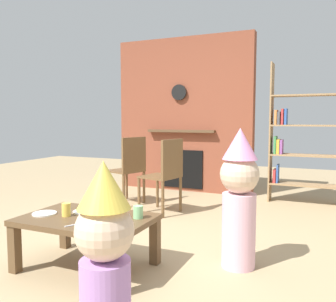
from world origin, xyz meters
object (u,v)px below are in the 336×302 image
Objects in this scene: paper_cup_near_right at (95,210)px; paper_cup_center at (66,210)px; child_in_pink at (239,194)px; paper_cup_near_left at (98,217)px; paper_plate_front at (85,212)px; dining_chair_left at (129,166)px; child_with_cone_hat at (105,262)px; paper_cup_far_left at (138,212)px; paper_plate_rear at (44,214)px; bookshelf at (299,137)px; coffee_table at (86,225)px; dining_chair_middle at (166,171)px; birthday_cake_slice at (115,218)px.

paper_cup_center reaches higher than paper_cup_near_right.
paper_cup_near_left is at bearing 8.67° from child_in_pink.
paper_cup_near_left is 0.33m from paper_plate_front.
child_in_pink is (1.14, 0.38, 0.16)m from paper_plate_front.
dining_chair_left is at bearing 106.33° from paper_cup_center.
paper_cup_near_left is 0.98m from child_with_cone_hat.
paper_plate_rear is at bearing -164.70° from paper_cup_far_left.
paper_cup_center is 1.32m from child_in_pink.
paper_cup_far_left is (-0.94, -2.80, -0.45)m from bookshelf.
coffee_table is at bearing 151.28° from paper_cup_near_left.
child_with_cone_hat is (0.38, -1.01, 0.06)m from paper_cup_far_left.
bookshelf reaches higher than child_with_cone_hat.
bookshelf is 9.87× the size of paper_plate_front.
paper_cup_near_right is at bearing 51.18° from coffee_table.
paper_cup_near_left is (-1.15, -3.03, -0.45)m from bookshelf.
dining_chair_middle is at bearing 178.13° from dining_chair_left.
coffee_table is 0.30m from birthday_cake_slice.
coffee_table is at bearing 105.64° from dining_chair_middle.
coffee_table is at bearing 11.08° from paper_plate_rear.
bookshelf is 3.27m from paper_cup_near_left.
child_with_cone_hat is (0.47, -0.83, 0.07)m from birthday_cake_slice.
paper_cup_center reaches higher than paper_cup_far_left.
child_with_cone_hat is at bearing 52.89° from child_in_pink.
dining_chair_left is (-2.05, -1.01, -0.38)m from bookshelf.
dining_chair_middle is at bearing 102.10° from birthday_cake_slice.
paper_cup_center is at bearing 170.59° from paper_cup_near_left.
paper_plate_front is (-0.47, -0.02, -0.04)m from paper_cup_far_left.
paper_cup_near_right reaches higher than coffee_table.
paper_cup_far_left is 0.10× the size of dining_chair_left.
paper_cup_far_left reaches higher than paper_cup_near_left.
paper_plate_rear is (-0.35, -0.07, 0.07)m from coffee_table.
child_in_pink reaches higher than child_with_cone_hat.
child_in_pink is at bearing 24.86° from coffee_table.
paper_cup_center is (-0.33, 0.05, 0.01)m from paper_cup_near_left.
paper_plate_front is at bearing 66.68° from paper_cup_center.
coffee_table is at bearing -114.23° from bookshelf.
coffee_table is at bearing 0.00° from child_with_cone_hat.
paper_plate_front is at bearing -116.53° from bookshelf.
paper_cup_center is 2.05m from dining_chair_left.
child_with_cone_hat is at bearing 136.91° from dining_chair_left.
dining_chair_middle is at bearing 81.64° from paper_plate_rear.
dining_chair_left is (-1.01, 1.97, 0.08)m from birthday_cake_slice.
paper_cup_near_right is 1.10m from child_in_pink.
dining_chair_left reaches higher than paper_plate_rear.
dining_chair_middle is (-0.46, 1.55, 0.07)m from paper_cup_far_left.
birthday_cake_slice is at bearing 1.69° from paper_plate_rear.
dining_chair_middle is at bearing 93.01° from coffee_table.
coffee_table is 0.22m from paper_cup_near_left.
paper_cup_far_left is at bearing 140.60° from dining_chair_left.
paper_cup_far_left is 1.08m from child_with_cone_hat.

